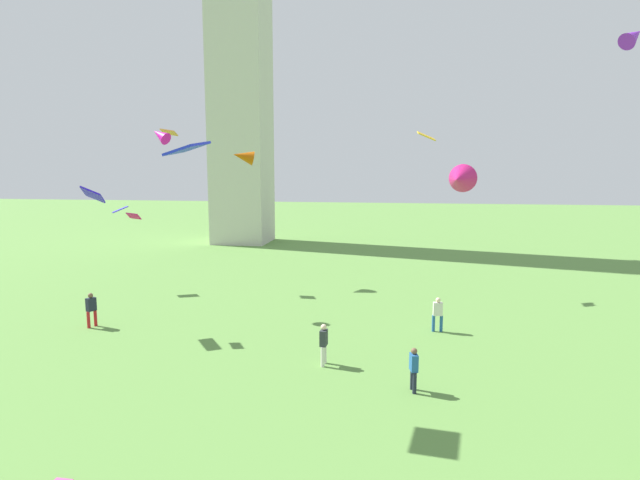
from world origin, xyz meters
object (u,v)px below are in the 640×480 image
Objects in this scene: kite_flying_3 at (93,195)px; kite_flying_9 at (120,209)px; person_1 at (438,312)px; kite_flying_4 at (160,135)px; person_4 at (324,342)px; kite_flying_5 at (169,132)px; monument_obelisk at (239,32)px; kite_flying_6 at (633,36)px; person_2 at (91,308)px; kite_flying_0 at (460,179)px; kite_flying_8 at (134,216)px; person_5 at (414,367)px; kite_flying_1 at (426,136)px; kite_flying_2 at (243,156)px; kite_flying_7 at (187,148)px.

kite_flying_3 is 1.25× the size of kite_flying_9.
kite_flying_4 is (-15.93, 2.73, 9.16)m from person_1.
kite_flying_5 is (-12.96, 13.60, 9.71)m from person_4.
monument_obelisk reaches higher than person_4.
person_2 is at bearing 51.93° from kite_flying_6.
monument_obelisk is 24.91× the size of person_2.
monument_obelisk is 29.52m from kite_flying_4.
person_2 is 1.12× the size of kite_flying_0.
kite_flying_5 is (-0.21, 10.38, 9.69)m from person_2.
kite_flying_8 is (2.95, -10.55, -4.83)m from kite_flying_5.
person_5 is 15.41m from kite_flying_8.
kite_flying_0 is 1.31× the size of kite_flying_1.
kite_flying_8 is at bearing 109.15° from person_2.
kite_flying_6 is at bearing -20.72° from kite_flying_5.
kite_flying_1 reaches higher than person_1.
kite_flying_4 reaches higher than kite_flying_2.
monument_obelisk is 46.21m from person_5.
kite_flying_9 is at bearing -86.22° from kite_flying_2.
kite_flying_6 is (8.51, 4.85, 12.55)m from person_5.
kite_flying_6 reaches higher than kite_flying_1.
kite_flying_3 is at bearing 51.77° from kite_flying_6.
person_2 reaches higher than person_5.
kite_flying_4 is at bearing 162.41° from kite_flying_0.
kite_flying_5 is (-2.07, 5.57, 0.55)m from kite_flying_4.
kite_flying_8 is at bearing 3.95° from person_1.
kite_flying_1 reaches higher than kite_flying_3.
person_1 is 18.42m from kite_flying_3.
kite_flying_1 is 17.62m from kite_flying_5.
person_4 is 1.06× the size of person_5.
kite_flying_5 is (-16.63, 15.63, 9.77)m from person_5.
monument_obelisk is at bearing 2.82° from kite_flying_6.
kite_flying_2 is (-12.80, 0.78, -1.26)m from kite_flying_1.
person_2 is 1.67× the size of kite_flying_5.
kite_flying_6 is at bearing -55.54° from kite_flying_9.
kite_flying_2 is at bearing -178.18° from person_2.
person_1 is 15.98m from kite_flying_8.
kite_flying_7 is (3.91, -18.69, -0.17)m from kite_flying_2.
kite_flying_4 is 0.85× the size of kite_flying_7.
kite_flying_3 is at bearing -83.83° from kite_flying_5.
person_2 is at bearing -99.73° from person_4.
kite_flying_7 is (-8.89, -17.91, -1.43)m from kite_flying_1.
kite_flying_0 is 25.09m from kite_flying_9.
kite_flying_1 is (4.64, 14.47, 9.34)m from person_4.
kite_flying_8 is (-5.76, 6.50, -3.03)m from kite_flying_7.
kite_flying_5 is (1.45, -20.94, -11.94)m from monument_obelisk.
person_4 is 14.03m from kite_flying_3.
kite_flying_8 is at bearing 44.21° from kite_flying_7.
person_5 is 0.99× the size of kite_flying_7.
person_4 is 19.99m from kite_flying_9.
kite_flying_1 is at bearing 145.61° from person_2.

